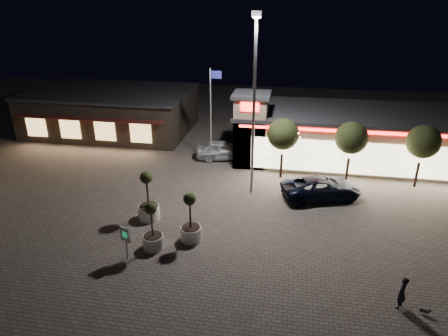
% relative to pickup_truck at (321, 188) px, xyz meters
% --- Properties ---
extents(ground, '(90.00, 90.00, 0.00)m').
position_rel_pickup_truck_xyz_m(ground, '(-6.92, -7.93, -0.77)').
color(ground, '#645951').
rests_on(ground, ground).
extents(retail_building, '(20.40, 8.40, 6.10)m').
position_rel_pickup_truck_xyz_m(retail_building, '(2.59, 7.89, 1.44)').
color(retail_building, gray).
rests_on(retail_building, ground).
extents(restaurant_building, '(16.40, 11.00, 4.30)m').
position_rel_pickup_truck_xyz_m(restaurant_building, '(-20.92, 12.05, 1.39)').
color(restaurant_building, '#382D23').
rests_on(restaurant_building, ground).
extents(floodlight_pole, '(0.60, 0.40, 12.38)m').
position_rel_pickup_truck_xyz_m(floodlight_pole, '(-4.92, 0.07, 6.25)').
color(floodlight_pole, gray).
rests_on(floodlight_pole, ground).
extents(flagpole, '(0.95, 0.10, 8.00)m').
position_rel_pickup_truck_xyz_m(flagpole, '(-8.82, 5.07, 3.97)').
color(flagpole, white).
rests_on(flagpole, ground).
extents(string_tree_a, '(2.42, 2.42, 4.79)m').
position_rel_pickup_truck_xyz_m(string_tree_a, '(-2.92, 3.07, 2.79)').
color(string_tree_a, '#332319').
rests_on(string_tree_a, ground).
extents(string_tree_b, '(2.42, 2.42, 4.79)m').
position_rel_pickup_truck_xyz_m(string_tree_b, '(2.08, 3.07, 2.79)').
color(string_tree_b, '#332319').
rests_on(string_tree_b, ground).
extents(string_tree_c, '(2.42, 2.42, 4.79)m').
position_rel_pickup_truck_xyz_m(string_tree_c, '(7.08, 3.07, 2.79)').
color(string_tree_c, '#332319').
rests_on(string_tree_c, ground).
extents(pickup_truck, '(6.07, 4.17, 1.54)m').
position_rel_pickup_truck_xyz_m(pickup_truck, '(0.00, 0.00, 0.00)').
color(pickup_truck, black).
rests_on(pickup_truck, ground).
extents(white_sedan, '(5.13, 2.77, 1.66)m').
position_rel_pickup_truck_xyz_m(white_sedan, '(-7.98, 6.07, 0.06)').
color(white_sedan, silver).
rests_on(white_sedan, ground).
extents(pedestrian, '(0.66, 0.72, 1.65)m').
position_rel_pickup_truck_xyz_m(pedestrian, '(3.08, -10.47, 0.06)').
color(pedestrian, black).
rests_on(pedestrian, ground).
extents(dog, '(0.47, 0.29, 0.26)m').
position_rel_pickup_truck_xyz_m(dog, '(4.14, -10.77, -0.52)').
color(dog, '#59514C').
rests_on(dog, ground).
extents(planter_left, '(1.35, 1.35, 3.32)m').
position_rel_pickup_truck_xyz_m(planter_left, '(-10.97, -4.83, 0.25)').
color(planter_left, silver).
rests_on(planter_left, ground).
extents(planter_mid, '(1.18, 1.18, 2.90)m').
position_rel_pickup_truck_xyz_m(planter_mid, '(-9.64, -7.88, 0.13)').
color(planter_mid, silver).
rests_on(planter_mid, ground).
extents(planter_right, '(1.24, 1.24, 3.06)m').
position_rel_pickup_truck_xyz_m(planter_right, '(-7.73, -6.72, 0.17)').
color(planter_right, silver).
rests_on(planter_right, ground).
extents(valet_sign, '(0.62, 0.30, 1.96)m').
position_rel_pickup_truck_xyz_m(valet_sign, '(-10.71, -9.10, 0.60)').
color(valet_sign, gray).
rests_on(valet_sign, ground).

